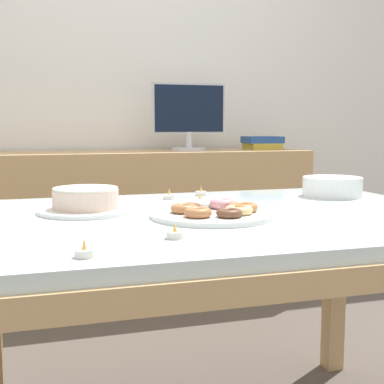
# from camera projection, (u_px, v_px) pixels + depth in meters

# --- Properties ---
(wall_back) EXTENTS (8.00, 0.10, 2.60)m
(wall_back) POSITION_uv_depth(u_px,v_px,m) (118.00, 76.00, 3.16)
(wall_back) COLOR white
(wall_back) RESTS_ON ground
(dining_table) EXTENTS (1.46, 1.02, 0.76)m
(dining_table) POSITION_uv_depth(u_px,v_px,m) (219.00, 245.00, 1.55)
(dining_table) COLOR silver
(dining_table) RESTS_ON ground
(sideboard) EXTENTS (2.04, 0.44, 0.87)m
(sideboard) POSITION_uv_depth(u_px,v_px,m) (129.00, 229.00, 2.99)
(sideboard) COLOR tan
(sideboard) RESTS_ON ground
(computer_monitor) EXTENTS (0.42, 0.20, 0.38)m
(computer_monitor) POSITION_uv_depth(u_px,v_px,m) (189.00, 117.00, 3.01)
(computer_monitor) COLOR silver
(computer_monitor) RESTS_ON sideboard
(book_stack) EXTENTS (0.22, 0.18, 0.08)m
(book_stack) POSITION_uv_depth(u_px,v_px,m) (262.00, 143.00, 3.16)
(book_stack) COLOR #B29933
(book_stack) RESTS_ON sideboard
(cake_chocolate_round) EXTENTS (0.28, 0.28, 0.07)m
(cake_chocolate_round) POSITION_uv_depth(u_px,v_px,m) (86.00, 202.00, 1.56)
(cake_chocolate_round) COLOR white
(cake_chocolate_round) RESTS_ON dining_table
(pastry_platter) EXTENTS (0.35, 0.35, 0.04)m
(pastry_platter) POSITION_uv_depth(u_px,v_px,m) (213.00, 212.00, 1.48)
(pastry_platter) COLOR white
(pastry_platter) RESTS_ON dining_table
(plate_stack) EXTENTS (0.21, 0.21, 0.07)m
(plate_stack) POSITION_uv_depth(u_px,v_px,m) (332.00, 187.00, 1.91)
(plate_stack) COLOR white
(plate_stack) RESTS_ON dining_table
(tealight_centre) EXTENTS (0.04, 0.04, 0.04)m
(tealight_centre) POSITION_uv_depth(u_px,v_px,m) (169.00, 196.00, 1.85)
(tealight_centre) COLOR silver
(tealight_centre) RESTS_ON dining_table
(tealight_near_cakes) EXTENTS (0.04, 0.04, 0.04)m
(tealight_near_cakes) POSITION_uv_depth(u_px,v_px,m) (175.00, 234.00, 1.21)
(tealight_near_cakes) COLOR silver
(tealight_near_cakes) RESTS_ON dining_table
(tealight_near_front) EXTENTS (0.04, 0.04, 0.04)m
(tealight_near_front) POSITION_uv_depth(u_px,v_px,m) (201.00, 193.00, 1.93)
(tealight_near_front) COLOR silver
(tealight_near_front) RESTS_ON dining_table
(tealight_left_edge) EXTENTS (0.04, 0.04, 0.04)m
(tealight_left_edge) POSITION_uv_depth(u_px,v_px,m) (84.00, 252.00, 1.03)
(tealight_left_edge) COLOR silver
(tealight_left_edge) RESTS_ON dining_table
(tealight_right_edge) EXTENTS (0.04, 0.04, 0.04)m
(tealight_right_edge) POSITION_uv_depth(u_px,v_px,m) (200.00, 201.00, 1.74)
(tealight_right_edge) COLOR silver
(tealight_right_edge) RESTS_ON dining_table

